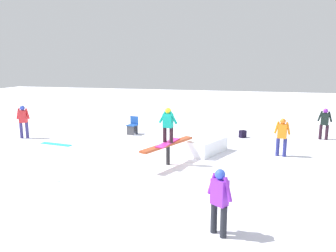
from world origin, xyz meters
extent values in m
plane|color=white|center=(0.00, 0.00, 0.00)|extent=(60.00, 60.00, 0.00)
cylinder|color=black|center=(0.00, 0.00, 0.34)|extent=(0.14, 0.14, 0.69)
cube|color=#A53F1E|center=(0.00, 0.00, 0.73)|extent=(2.54, 1.29, 0.08)
cube|color=white|center=(-1.92, 0.81, 0.29)|extent=(2.24, 2.08, 0.57)
cube|color=#CC268D|center=(0.00, 0.00, 0.78)|extent=(1.47, 0.54, 0.03)
cylinder|color=#2D1922|center=(-0.02, -0.12, 1.06)|extent=(0.13, 0.13, 0.52)
cylinder|color=#2D1922|center=(0.02, 0.12, 1.06)|extent=(0.13, 0.13, 0.52)
cube|color=#109F8A|center=(0.00, 0.00, 1.56)|extent=(0.25, 0.35, 0.48)
cylinder|color=#109F8A|center=(-0.04, -0.20, 1.67)|extent=(0.13, 0.30, 0.44)
cylinder|color=#109F8A|center=(0.04, 0.20, 1.67)|extent=(0.13, 0.30, 0.44)
sphere|color=yellow|center=(0.00, 0.00, 1.90)|extent=(0.20, 0.20, 0.20)
cylinder|color=#21232B|center=(4.20, 2.07, 0.33)|extent=(0.14, 0.14, 0.66)
cylinder|color=#21232B|center=(4.35, 2.28, 0.33)|extent=(0.14, 0.14, 0.66)
cube|color=purple|center=(4.28, 2.18, 0.93)|extent=(0.36, 0.39, 0.54)
cylinder|color=purple|center=(4.16, 2.01, 1.06)|extent=(0.20, 0.23, 0.49)
cylinder|color=purple|center=(4.40, 2.35, 1.06)|extent=(0.20, 0.23, 0.49)
sphere|color=blue|center=(4.28, 2.18, 1.31)|extent=(0.21, 0.21, 0.21)
cylinder|color=navy|center=(-2.10, 3.75, 0.35)|extent=(0.14, 0.14, 0.70)
cylinder|color=navy|center=(-2.06, 4.00, 0.35)|extent=(0.14, 0.14, 0.70)
cube|color=orange|center=(-2.08, 3.87, 0.97)|extent=(0.25, 0.36, 0.54)
cylinder|color=orange|center=(-2.12, 3.67, 1.09)|extent=(0.11, 0.20, 0.48)
cylinder|color=orange|center=(-2.05, 4.08, 1.09)|extent=(0.11, 0.20, 0.48)
sphere|color=orange|center=(-2.08, 3.87, 1.35)|extent=(0.21, 0.21, 0.21)
cylinder|color=navy|center=(-2.18, -7.63, 0.37)|extent=(0.14, 0.14, 0.74)
cylinder|color=navy|center=(-2.25, -7.37, 0.37)|extent=(0.14, 0.14, 0.74)
cube|color=red|center=(-2.21, -7.50, 1.03)|extent=(0.30, 0.39, 0.57)
cylinder|color=red|center=(-2.15, -7.71, 1.16)|extent=(0.13, 0.21, 0.50)
cylinder|color=red|center=(-2.27, -7.29, 1.16)|extent=(0.13, 0.21, 0.50)
sphere|color=blue|center=(-2.21, -7.50, 1.43)|extent=(0.22, 0.22, 0.22)
cylinder|color=black|center=(-5.43, 5.84, 0.34)|extent=(0.14, 0.14, 0.68)
cylinder|color=black|center=(-5.37, 6.10, 0.34)|extent=(0.14, 0.14, 0.68)
cube|color=black|center=(-5.40, 5.97, 0.96)|extent=(0.27, 0.37, 0.54)
cylinder|color=black|center=(-5.44, 5.77, 1.08)|extent=(0.13, 0.22, 0.49)
cylinder|color=black|center=(-5.35, 6.18, 1.08)|extent=(0.13, 0.22, 0.49)
sphere|color=purple|center=(-5.40, 5.97, 1.34)|extent=(0.21, 0.21, 0.21)
cube|color=white|center=(1.88, -3.11, 0.01)|extent=(1.18, 1.07, 0.02)
cube|color=#22BCD0|center=(-1.52, -5.38, 0.01)|extent=(0.47, 1.52, 0.02)
cube|color=#3F3F44|center=(-4.05, -2.94, 0.22)|extent=(0.11, 0.39, 0.44)
cube|color=#3F3F44|center=(-4.41, -2.87, 0.22)|extent=(0.11, 0.39, 0.44)
cube|color=#1E4EA5|center=(-4.23, -2.90, 0.46)|extent=(0.52, 0.52, 0.04)
cube|color=#1E4EA5|center=(-4.43, -2.86, 0.68)|extent=(0.13, 0.44, 0.40)
cube|color=black|center=(-4.89, 2.37, 0.17)|extent=(0.37, 0.37, 0.34)
camera|label=1|loc=(10.55, 2.72, 3.52)|focal=35.00mm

